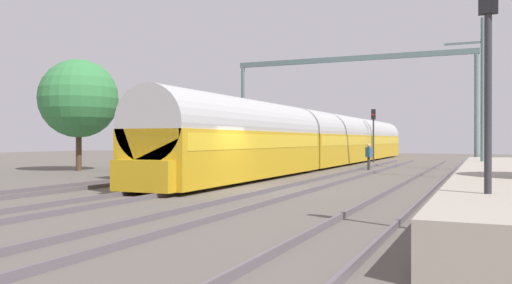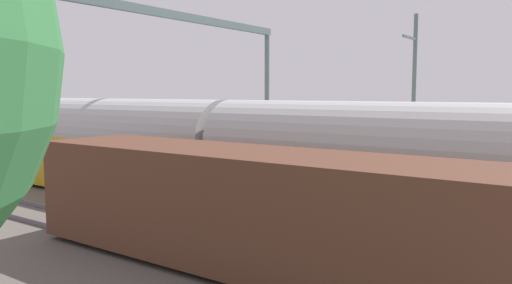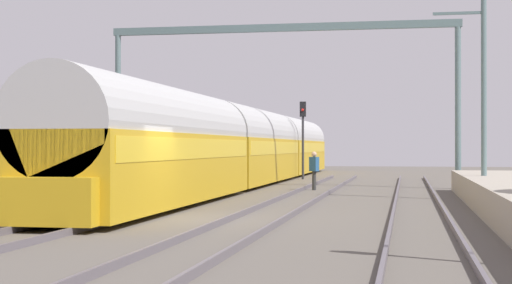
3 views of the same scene
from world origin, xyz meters
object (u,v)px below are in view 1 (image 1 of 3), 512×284
Objects in this scene: catenary_gantry at (349,84)px; freight_car at (206,148)px; railway_signal_near at (488,67)px; passenger_train at (332,140)px; person_crossing at (369,154)px; railway_signal_far at (373,128)px.

freight_car is at bearing -123.57° from catenary_gantry.
catenary_gantry reaches higher than railway_signal_near.
passenger_train is 30.48m from railway_signal_near.
passenger_train is at bearing 161.98° from person_crossing.
railway_signal_near is (6.99, -23.04, 2.37)m from person_crossing.
catenary_gantry is (-8.83, 25.43, 2.53)m from railway_signal_near.
freight_car reaches higher than person_crossing.
railway_signal_far is at bearing 72.25° from freight_car.
freight_car is 2.80× the size of railway_signal_far.
railway_signal_near reaches higher than person_crossing.
railway_signal_far is 10.04m from catenary_gantry.
railway_signal_near reaches higher than freight_car.
railway_signal_near is at bearing -75.59° from railway_signal_far.
freight_car is 20.06m from railway_signal_far.
railway_signal_far is at bearing 91.02° from catenary_gantry.
person_crossing is at bearing -80.46° from railway_signal_far.
person_crossing is 24.19m from railway_signal_near.
passenger_train is 13.13m from freight_car.
catenary_gantry is (6.27, 9.44, 4.46)m from freight_car.
railway_signal_near is at bearing -37.32° from person_crossing.
person_crossing is (3.93, -5.38, -0.94)m from passenger_train.
freight_car is at bearing -103.20° from person_crossing.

